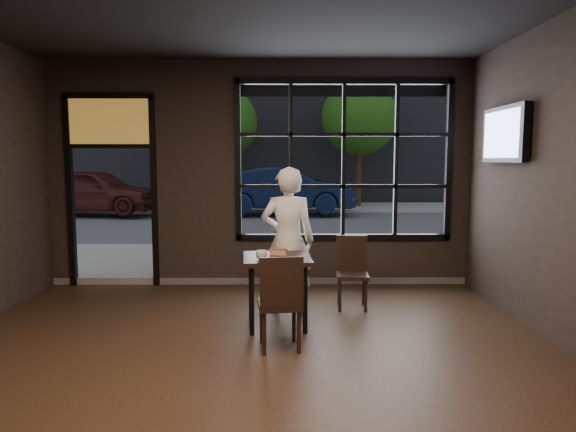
{
  "coord_description": "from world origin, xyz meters",
  "views": [
    {
      "loc": [
        0.35,
        -3.83,
        1.82
      ],
      "look_at": [
        0.4,
        2.2,
        1.15
      ],
      "focal_mm": 32.0,
      "sensor_mm": 36.0,
      "label": 1
    }
  ],
  "objects_px": {
    "man": "(288,240)",
    "navy_car": "(285,190)",
    "chair_near": "(280,301)",
    "cafe_table": "(277,291)"
  },
  "relations": [
    {
      "from": "man",
      "to": "navy_car",
      "type": "xyz_separation_m",
      "value": [
        -0.03,
        10.54,
        -0.03
      ]
    },
    {
      "from": "navy_car",
      "to": "man",
      "type": "bearing_deg",
      "value": 179.69
    },
    {
      "from": "chair_near",
      "to": "man",
      "type": "relative_size",
      "value": 0.54
    },
    {
      "from": "cafe_table",
      "to": "man",
      "type": "relative_size",
      "value": 0.45
    },
    {
      "from": "chair_near",
      "to": "navy_car",
      "type": "relative_size",
      "value": 0.21
    },
    {
      "from": "man",
      "to": "navy_car",
      "type": "height_order",
      "value": "man"
    },
    {
      "from": "navy_car",
      "to": "chair_near",
      "type": "bearing_deg",
      "value": 179.24
    },
    {
      "from": "cafe_table",
      "to": "man",
      "type": "distance_m",
      "value": 0.71
    },
    {
      "from": "cafe_table",
      "to": "chair_near",
      "type": "relative_size",
      "value": 0.84
    },
    {
      "from": "man",
      "to": "chair_near",
      "type": "bearing_deg",
      "value": 85.77
    }
  ]
}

